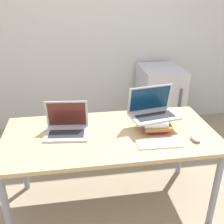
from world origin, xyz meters
TOP-DOWN VIEW (x-y plane):
  - wall_back at (0.00, 1.99)m, footprint 8.00×0.05m
  - desk at (0.00, 0.39)m, footprint 1.62×0.78m
  - laptop_left at (-0.33, 0.45)m, footprint 0.35×0.27m
  - book_stack at (0.36, 0.41)m, footprint 0.23×0.26m
  - laptop_on_books at (0.34, 0.45)m, footprint 0.40×0.28m
  - wireless_keyboard at (0.32, 0.18)m, footprint 0.32×0.14m
  - mouse at (0.60, 0.19)m, footprint 0.06×0.10m
  - mini_fridge at (0.81, 1.62)m, footprint 0.49×0.61m

SIDE VIEW (x-z plane):
  - mini_fridge at x=0.81m, z-range 0.00..0.85m
  - desk at x=0.00m, z-range 0.29..1.00m
  - wireless_keyboard at x=0.32m, z-range 0.71..0.73m
  - mouse at x=0.60m, z-range 0.71..0.75m
  - laptop_left at x=-0.33m, z-range 0.64..0.88m
  - book_stack at x=0.36m, z-range 0.72..0.81m
  - laptop_on_books at x=0.34m, z-range 0.74..0.97m
  - wall_back at x=0.00m, z-range 0.00..2.70m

